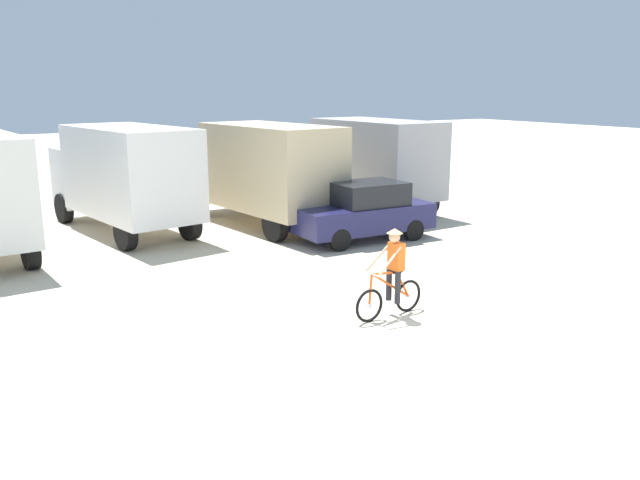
{
  "coord_description": "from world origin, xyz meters",
  "views": [
    {
      "loc": [
        -7.44,
        -8.8,
        4.55
      ],
      "look_at": [
        -0.05,
        3.68,
        1.1
      ],
      "focal_mm": 36.41,
      "sensor_mm": 36.0,
      "label": 1
    }
  ],
  "objects_px": {
    "cyclist_orange_shirt": "(392,276)",
    "sedan_parked": "(365,211)",
    "box_truck_grey_hauler": "(366,159)",
    "box_truck_avon_van": "(123,173)",
    "box_truck_tan_camper": "(261,169)"
  },
  "relations": [
    {
      "from": "box_truck_grey_hauler",
      "to": "sedan_parked",
      "type": "height_order",
      "value": "box_truck_grey_hauler"
    },
    {
      "from": "box_truck_avon_van",
      "to": "box_truck_grey_hauler",
      "type": "height_order",
      "value": "same"
    },
    {
      "from": "box_truck_avon_van",
      "to": "box_truck_grey_hauler",
      "type": "xyz_separation_m",
      "value": [
        8.88,
        -0.57,
        0.0
      ]
    },
    {
      "from": "box_truck_grey_hauler",
      "to": "sedan_parked",
      "type": "xyz_separation_m",
      "value": [
        -2.98,
        -4.25,
        -0.99
      ]
    },
    {
      "from": "sedan_parked",
      "to": "box_truck_tan_camper",
      "type": "bearing_deg",
      "value": 115.1
    },
    {
      "from": "box_truck_avon_van",
      "to": "box_truck_tan_camper",
      "type": "distance_m",
      "value": 4.39
    },
    {
      "from": "cyclist_orange_shirt",
      "to": "box_truck_avon_van",
      "type": "bearing_deg",
      "value": 103.62
    },
    {
      "from": "cyclist_orange_shirt",
      "to": "sedan_parked",
      "type": "bearing_deg",
      "value": 60.26
    },
    {
      "from": "box_truck_avon_van",
      "to": "cyclist_orange_shirt",
      "type": "bearing_deg",
      "value": -76.38
    },
    {
      "from": "box_truck_tan_camper",
      "to": "box_truck_grey_hauler",
      "type": "distance_m",
      "value": 4.71
    },
    {
      "from": "box_truck_tan_camper",
      "to": "cyclist_orange_shirt",
      "type": "relative_size",
      "value": 3.84
    },
    {
      "from": "cyclist_orange_shirt",
      "to": "box_truck_tan_camper",
      "type": "bearing_deg",
      "value": 80.11
    },
    {
      "from": "box_truck_grey_hauler",
      "to": "sedan_parked",
      "type": "bearing_deg",
      "value": -125.09
    },
    {
      "from": "sedan_parked",
      "to": "cyclist_orange_shirt",
      "type": "xyz_separation_m",
      "value": [
        -3.32,
        -5.82,
        -0.04
      ]
    },
    {
      "from": "box_truck_tan_camper",
      "to": "box_truck_grey_hauler",
      "type": "bearing_deg",
      "value": 7.99
    }
  ]
}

